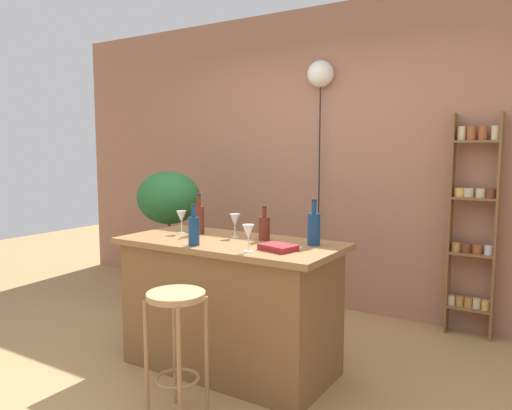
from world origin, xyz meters
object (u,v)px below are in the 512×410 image
object	(u,v)px
bottle_wine_red	(194,230)
wine_glass_left	(181,217)
spice_shelf	(473,222)
bottle_spirits_clear	(314,228)
wine_glass_center	(248,232)
pendant_globe_light	(321,76)
plant_stool	(170,283)
potted_plant	(169,202)
bottle_soda_blue	(199,219)
bar_stool	(177,326)
cookbook	(278,247)
bottle_vinegar	(264,227)
wine_glass_right	(235,221)

from	to	relation	value
bottle_wine_red	wine_glass_left	size ratio (longest dim) A/B	1.60
spice_shelf	bottle_spirits_clear	distance (m)	1.55
spice_shelf	wine_glass_center	size ratio (longest dim) A/B	10.83
wine_glass_center	pendant_globe_light	bearing A→B (deg)	101.74
plant_stool	bottle_spirits_clear	bearing A→B (deg)	-18.66
wine_glass_left	plant_stool	bearing A→B (deg)	137.22
potted_plant	wine_glass_left	distance (m)	1.03
wine_glass_center	plant_stool	bearing A→B (deg)	146.93
bottle_soda_blue	bar_stool	bearing A→B (deg)	-59.53
potted_plant	bottle_wine_red	distance (m)	1.50
bottle_soda_blue	cookbook	size ratio (longest dim) A/B	1.38
bottle_vinegar	bottle_wine_red	xyz separation A→B (m)	(-0.28, -0.39, 0.01)
bottle_soda_blue	bottle_spirits_clear	size ratio (longest dim) A/B	0.99
potted_plant	wine_glass_right	world-z (taller)	potted_plant
bottle_soda_blue	wine_glass_center	bearing A→B (deg)	-27.67
potted_plant	wine_glass_left	xyz separation A→B (m)	(0.75, -0.70, -0.01)
spice_shelf	wine_glass_right	bearing A→B (deg)	-133.29
bottle_vinegar	pendant_globe_light	bearing A→B (deg)	100.26
bar_stool	wine_glass_center	xyz separation A→B (m)	(0.19, 0.43, 0.48)
bar_stool	potted_plant	bearing A→B (deg)	133.09
bottle_soda_blue	spice_shelf	bearing A→B (deg)	41.28
potted_plant	bar_stool	bearing A→B (deg)	-46.91
bar_stool	wine_glass_left	distance (m)	1.04
spice_shelf	cookbook	world-z (taller)	spice_shelf
bottle_wine_red	cookbook	size ratio (longest dim) A/B	1.25
plant_stool	cookbook	bearing A→B (deg)	-27.43
wine_glass_center	wine_glass_right	world-z (taller)	same
pendant_globe_light	bar_stool	bearing A→B (deg)	-85.29
potted_plant	cookbook	xyz separation A→B (m)	(1.65, -0.85, -0.11)
potted_plant	wine_glass_right	bearing A→B (deg)	-28.23
wine_glass_left	cookbook	world-z (taller)	wine_glass_left
wine_glass_center	potted_plant	bearing A→B (deg)	146.93
bottle_spirits_clear	bottle_vinegar	size ratio (longest dim) A/B	1.27
wine_glass_right	wine_glass_center	bearing A→B (deg)	-46.28
wine_glass_left	wine_glass_center	distance (m)	0.82
bottle_spirits_clear	wine_glass_center	world-z (taller)	bottle_spirits_clear
potted_plant	wine_glass_left	bearing A→B (deg)	-42.78
bar_stool	bottle_spirits_clear	distance (m)	1.04
bar_stool	bottle_soda_blue	xyz separation A→B (m)	(-0.45, 0.77, 0.47)
wine_glass_left	wine_glass_center	world-z (taller)	same
wine_glass_left	cookbook	size ratio (longest dim) A/B	0.78
spice_shelf	wine_glass_right	distance (m)	1.92
bottle_soda_blue	wine_glass_right	bearing A→B (deg)	4.00
bottle_wine_red	bar_stool	bearing A→B (deg)	-63.09
bottle_vinegar	spice_shelf	bearing A→B (deg)	51.69
spice_shelf	wine_glass_left	xyz separation A→B (m)	(-1.74, -1.46, 0.08)
wine_glass_center	cookbook	xyz separation A→B (m)	(0.13, 0.13, -0.10)
spice_shelf	bottle_spirits_clear	size ratio (longest dim) A/B	6.04
spice_shelf	bottle_soda_blue	size ratio (longest dim) A/B	6.13
plant_stool	bottle_vinegar	size ratio (longest dim) A/B	2.13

